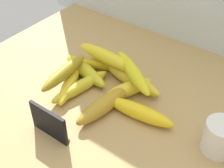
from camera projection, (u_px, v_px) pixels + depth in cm
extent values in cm
cube|color=tan|center=(133.00, 114.00, 82.61)|extent=(110.00, 76.00, 3.00)
cube|color=black|center=(49.00, 123.00, 72.46)|extent=(11.00, 0.80, 8.40)
cube|color=olive|center=(53.00, 132.00, 75.47)|extent=(9.90, 1.20, 0.60)
cylinder|color=silver|center=(220.00, 137.00, 69.24)|extent=(7.49, 7.49, 8.23)
ellipsoid|color=#B48823|center=(105.00, 104.00, 80.27)|extent=(6.81, 20.17, 4.34)
ellipsoid|color=gold|center=(106.00, 65.00, 93.99)|extent=(16.64, 11.29, 3.64)
ellipsoid|color=gold|center=(81.00, 86.00, 86.31)|extent=(7.02, 19.79, 3.46)
ellipsoid|color=yellow|center=(140.00, 112.00, 78.22)|extent=(18.84, 5.94, 4.05)
ellipsoid|color=yellow|center=(128.00, 89.00, 85.01)|extent=(10.07, 15.61, 4.04)
ellipsoid|color=yellow|center=(71.00, 81.00, 87.97)|extent=(11.91, 19.48, 3.50)
ellipsoid|color=gold|center=(132.00, 79.00, 88.13)|extent=(20.37, 6.95, 4.26)
ellipsoid|color=gold|center=(85.00, 70.00, 91.44)|extent=(19.34, 8.82, 4.07)
ellipsoid|color=#A0891D|center=(64.00, 72.00, 85.46)|extent=(4.98, 18.68, 3.46)
ellipsoid|color=yellow|center=(106.00, 57.00, 90.45)|extent=(20.82, 5.09, 3.95)
ellipsoid|color=yellow|center=(133.00, 72.00, 84.29)|extent=(18.98, 14.08, 3.59)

